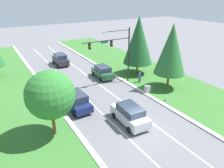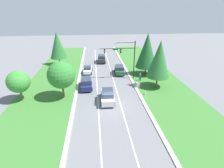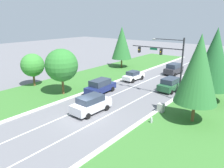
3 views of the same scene
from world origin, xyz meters
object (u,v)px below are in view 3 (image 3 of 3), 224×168
object	(u,v)px
pedestrian	(183,99)
forest_suv	(170,84)
charcoal_suv	(174,69)
fire_hydrant	(151,121)
navy_suv	(100,86)
conifer_mid_left_tree	(122,43)
white_sedan	(133,76)
conifer_far_right_tree	(198,69)
oak_near_left_tree	(62,65)
utility_cabinet	(161,108)
conifer_near_right_tree	(214,59)
oak_far_left_tree	(33,65)
traffic_signal_mast	(167,58)
silver_suv	(91,104)

from	to	relation	value
pedestrian	forest_suv	bearing A→B (deg)	-57.72
charcoal_suv	fire_hydrant	world-z (taller)	charcoal_suv
navy_suv	conifer_mid_left_tree	size ratio (longest dim) A/B	0.58
white_sedan	fire_hydrant	bearing A→B (deg)	-47.59
conifer_far_right_tree	oak_near_left_tree	bearing A→B (deg)	-170.89
utility_cabinet	conifer_near_right_tree	world-z (taller)	conifer_near_right_tree
charcoal_suv	fire_hydrant	size ratio (longest dim) A/B	6.76
white_sedan	fire_hydrant	size ratio (longest dim) A/B	6.41
navy_suv	conifer_near_right_tree	world-z (taller)	conifer_near_right_tree
forest_suv	utility_cabinet	world-z (taller)	forest_suv
forest_suv	oak_far_left_tree	size ratio (longest dim) A/B	0.91
traffic_signal_mast	oak_far_left_tree	bearing A→B (deg)	-156.75
conifer_near_right_tree	conifer_mid_left_tree	world-z (taller)	conifer_near_right_tree
utility_cabinet	conifer_near_right_tree	size ratio (longest dim) A/B	0.11
conifer_mid_left_tree	conifer_near_right_tree	bearing A→B (deg)	-25.03
navy_suv	silver_suv	xyz separation A→B (m)	(3.64, -5.77, -0.01)
oak_near_left_tree	forest_suv	bearing A→B (deg)	44.58
charcoal_suv	white_sedan	size ratio (longest dim) A/B	1.06
navy_suv	forest_suv	bearing A→B (deg)	41.69
pedestrian	fire_hydrant	size ratio (longest dim) A/B	2.41
silver_suv	navy_suv	bearing A→B (deg)	124.73
traffic_signal_mast	utility_cabinet	world-z (taller)	traffic_signal_mast
navy_suv	utility_cabinet	world-z (taller)	navy_suv
forest_suv	oak_far_left_tree	bearing A→B (deg)	-144.64
white_sedan	oak_far_left_tree	bearing A→B (deg)	-127.03
utility_cabinet	oak_near_left_tree	size ratio (longest dim) A/B	0.17
forest_suv	conifer_far_right_tree	world-z (taller)	conifer_far_right_tree
pedestrian	conifer_near_right_tree	distance (m)	6.24
navy_suv	pedestrian	world-z (taller)	navy_suv
utility_cabinet	oak_near_left_tree	bearing A→B (deg)	-168.28
charcoal_suv	white_sedan	xyz separation A→B (m)	(-3.70, -8.49, -0.23)
traffic_signal_mast	oak_near_left_tree	world-z (taller)	traffic_signal_mast
navy_suv	conifer_near_right_tree	bearing A→B (deg)	21.66
pedestrian	conifer_far_right_tree	size ratio (longest dim) A/B	0.19
white_sedan	pedestrian	distance (m)	12.70
charcoal_suv	navy_suv	bearing A→B (deg)	-100.55
forest_suv	white_sedan	distance (m)	7.50
traffic_signal_mast	oak_near_left_tree	xyz separation A→B (m)	(-11.77, -7.74, -1.16)
traffic_signal_mast	oak_far_left_tree	size ratio (longest dim) A/B	1.56
fire_hydrant	conifer_far_right_tree	bearing A→B (deg)	44.32
oak_near_left_tree	navy_suv	bearing A→B (deg)	45.01
forest_suv	oak_near_left_tree	size ratio (longest dim) A/B	0.73
oak_far_left_tree	conifer_mid_left_tree	xyz separation A→B (m)	(2.85, 19.79, 2.00)
oak_near_left_tree	charcoal_suv	bearing A→B (deg)	70.20
charcoal_suv	oak_near_left_tree	distance (m)	22.38
charcoal_suv	oak_far_left_tree	distance (m)	25.56
conifer_far_right_tree	oak_far_left_tree	world-z (taller)	conifer_far_right_tree
charcoal_suv	conifer_far_right_tree	size ratio (longest dim) A/B	0.52
oak_far_left_tree	conifer_mid_left_tree	distance (m)	20.10
conifer_near_right_tree	utility_cabinet	bearing A→B (deg)	-116.11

